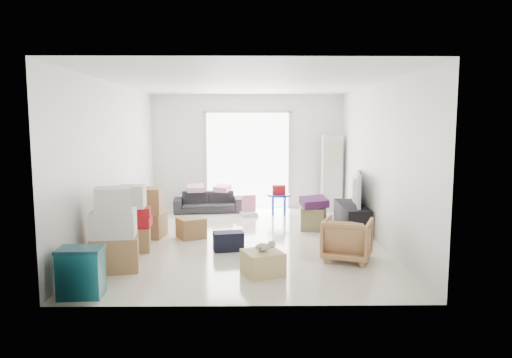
{
  "coord_description": "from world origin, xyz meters",
  "views": [
    {
      "loc": [
        0.07,
        -7.84,
        1.99
      ],
      "look_at": [
        0.17,
        0.2,
        1.03
      ],
      "focal_mm": 32.0,
      "sensor_mm": 36.0,
      "label": 1
    }
  ],
  "objects": [
    {
      "name": "box_stack_a",
      "position": [
        -1.8,
        -1.72,
        0.52
      ],
      "size": [
        0.73,
        0.65,
        1.15
      ],
      "rotation": [
        0.0,
        0.0,
        0.13
      ],
      "color": "olive",
      "rests_on": "room_shell"
    },
    {
      "name": "plush_bunny",
      "position": [
        0.26,
        -1.93,
        0.38
      ],
      "size": [
        0.27,
        0.16,
        0.14
      ],
      "rotation": [
        0.0,
        0.0,
        0.42
      ],
      "color": "#B2ADA8",
      "rests_on": "wood_crate"
    },
    {
      "name": "television",
      "position": [
        2.0,
        0.7,
        0.55
      ],
      "size": [
        0.82,
        1.19,
        0.14
      ],
      "primitive_type": "imported",
      "rotation": [
        0.0,
        0.0,
        1.38
      ],
      "color": "black",
      "rests_on": "tv_console"
    },
    {
      "name": "storage_bins",
      "position": [
        -1.9,
        -2.7,
        0.29
      ],
      "size": [
        0.52,
        0.38,
        0.58
      ],
      "rotation": [
        0.0,
        0.0,
        0.06
      ],
      "color": "#13555E",
      "rests_on": "room_shell"
    },
    {
      "name": "box_stack_b",
      "position": [
        -1.8,
        -0.72,
        0.45
      ],
      "size": [
        0.6,
        0.6,
        1.05
      ],
      "rotation": [
        0.0,
        0.0,
        0.17
      ],
      "color": "olive",
      "rests_on": "room_shell"
    },
    {
      "name": "kids_table",
      "position": [
        0.7,
        2.17,
        0.47
      ],
      "size": [
        0.53,
        0.53,
        0.66
      ],
      "rotation": [
        0.0,
        0.0,
        -0.23
      ],
      "color": "#1328AF",
      "rests_on": "room_shell"
    },
    {
      "name": "ottoman",
      "position": [
        1.27,
        0.67,
        0.21
      ],
      "size": [
        0.53,
        0.53,
        0.43
      ],
      "primitive_type": "cube",
      "rotation": [
        0.0,
        0.0,
        -0.29
      ],
      "color": "olive",
      "rests_on": "room_shell"
    },
    {
      "name": "pillow_left",
      "position": [
        -1.2,
        2.52,
        0.67
      ],
      "size": [
        0.41,
        0.35,
        0.11
      ],
      "primitive_type": "cube",
      "rotation": [
        0.0,
        0.0,
        0.2
      ],
      "color": "#E5A7BF",
      "rests_on": "sofa"
    },
    {
      "name": "wood_crate",
      "position": [
        0.23,
        -1.94,
        0.16
      ],
      "size": [
        0.62,
        0.62,
        0.32
      ],
      "primitive_type": "cube",
      "rotation": [
        0.0,
        0.0,
        0.38
      ],
      "color": "tan",
      "rests_on": "room_shell"
    },
    {
      "name": "room_shell",
      "position": [
        0.0,
        0.0,
        1.35
      ],
      "size": [
        4.98,
        6.48,
        3.18
      ],
      "color": "beige",
      "rests_on": "ground"
    },
    {
      "name": "toy_walker",
      "position": [
        0.03,
        2.02,
        0.12
      ],
      "size": [
        0.41,
        0.39,
        0.45
      ],
      "rotation": [
        0.0,
        0.0,
        0.34
      ],
      "color": "silver",
      "rests_on": "room_shell"
    },
    {
      "name": "tv_console",
      "position": [
        2.0,
        0.7,
        0.24
      ],
      "size": [
        0.43,
        1.44,
        0.48
      ],
      "primitive_type": "cube",
      "color": "black",
      "rests_on": "room_shell"
    },
    {
      "name": "box_stack_c",
      "position": [
        -1.77,
        0.15,
        0.43
      ],
      "size": [
        0.65,
        0.57,
        0.88
      ],
      "rotation": [
        0.0,
        0.0,
        0.02
      ],
      "color": "olive",
      "rests_on": "room_shell"
    },
    {
      "name": "armchair",
      "position": [
        1.5,
        -1.28,
        0.34
      ],
      "size": [
        0.85,
        0.83,
        0.69
      ],
      "primitive_type": "imported",
      "rotation": [
        0.0,
        0.0,
        2.77
      ],
      "color": "tan",
      "rests_on": "room_shell"
    },
    {
      "name": "sliding_door",
      "position": [
        0.0,
        2.98,
        1.24
      ],
      "size": [
        2.1,
        0.04,
        2.33
      ],
      "color": "white",
      "rests_on": "room_shell"
    },
    {
      "name": "pillow_right",
      "position": [
        -0.58,
        2.53,
        0.67
      ],
      "size": [
        0.44,
        0.4,
        0.12
      ],
      "primitive_type": "cube",
      "rotation": [
        0.0,
        0.0,
        -0.43
      ],
      "color": "#E5A7BF",
      "rests_on": "sofa"
    },
    {
      "name": "ac_tower",
      "position": [
        1.95,
        2.65,
        0.88
      ],
      "size": [
        0.45,
        0.3,
        1.75
      ],
      "primitive_type": "cube",
      "color": "silver",
      "rests_on": "room_shell"
    },
    {
      "name": "blanket",
      "position": [
        1.27,
        0.67,
        0.5
      ],
      "size": [
        0.53,
        0.53,
        0.14
      ],
      "primitive_type": "cube",
      "rotation": [
        0.0,
        0.0,
        0.12
      ],
      "color": "#4B2050",
      "rests_on": "ottoman"
    },
    {
      "name": "duffel_bag",
      "position": [
        -0.29,
        -0.75,
        0.15
      ],
      "size": [
        0.51,
        0.37,
        0.3
      ],
      "primitive_type": "cube",
      "rotation": [
        0.0,
        0.0,
        0.2
      ],
      "color": "black",
      "rests_on": "room_shell"
    },
    {
      "name": "sofa",
      "position": [
        -0.9,
        2.5,
        0.31
      ],
      "size": [
        1.62,
        0.64,
        0.61
      ],
      "primitive_type": "imported",
      "rotation": [
        0.0,
        0.0,
        0.12
      ],
      "color": "#29292F",
      "rests_on": "room_shell"
    },
    {
      "name": "loose_box",
      "position": [
        -0.99,
        0.08,
        0.18
      ],
      "size": [
        0.58,
        0.58,
        0.36
      ],
      "primitive_type": "cube",
      "rotation": [
        0.0,
        0.0,
        0.51
      ],
      "color": "olive",
      "rests_on": "room_shell"
    }
  ]
}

